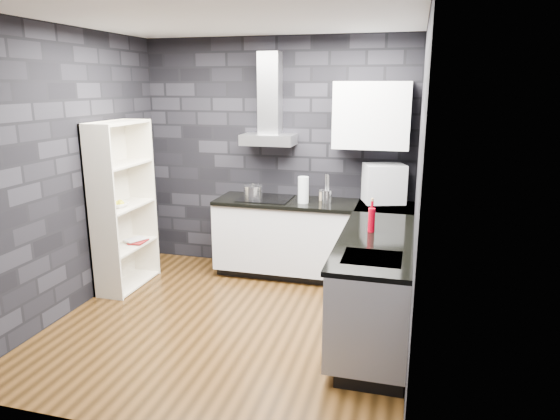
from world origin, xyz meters
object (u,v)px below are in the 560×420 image
at_px(utensil_crock, 327,197).
at_px(fruit_bowl, 118,205).
at_px(glass_vase, 303,190).
at_px(storage_jar, 323,196).
at_px(appliance_garage, 384,183).
at_px(bookshelf, 123,206).
at_px(pot, 253,192).
at_px(red_bottle, 371,220).

bearing_deg(utensil_crock, fruit_bowl, -158.64).
relative_size(glass_vase, fruit_bowl, 1.38).
bearing_deg(storage_jar, fruit_bowl, -155.44).
height_order(utensil_crock, appliance_garage, appliance_garage).
height_order(appliance_garage, bookshelf, bookshelf).
bearing_deg(fruit_bowl, utensil_crock, 21.36).
xyz_separation_m(pot, storage_jar, (0.78, 0.13, -0.02)).
xyz_separation_m(storage_jar, red_bottle, (0.63, -1.11, 0.06)).
bearing_deg(bookshelf, fruit_bowl, -89.57).
xyz_separation_m(storage_jar, fruit_bowl, (-2.02, -0.92, -0.01)).
bearing_deg(red_bottle, utensil_crock, 119.92).
distance_m(red_bottle, fruit_bowl, 2.66).
xyz_separation_m(glass_vase, bookshelf, (-1.83, -0.67, -0.15)).
xyz_separation_m(utensil_crock, bookshelf, (-2.08, -0.73, -0.07)).
relative_size(storage_jar, bookshelf, 0.06).
height_order(pot, red_bottle, red_bottle).
xyz_separation_m(pot, red_bottle, (1.42, -0.98, 0.03)).
distance_m(utensil_crock, fruit_bowl, 2.23).
relative_size(red_bottle, fruit_bowl, 1.01).
bearing_deg(bookshelf, utensil_crock, 19.80).
xyz_separation_m(glass_vase, appliance_garage, (0.85, 0.19, 0.08)).
xyz_separation_m(storage_jar, appliance_garage, (0.67, 0.02, 0.17)).
xyz_separation_m(pot, utensil_crock, (0.84, 0.02, -0.00)).
height_order(storage_jar, appliance_garage, appliance_garage).
bearing_deg(storage_jar, utensil_crock, -60.69).
bearing_deg(red_bottle, bookshelf, 174.25).
bearing_deg(glass_vase, pot, 175.60).
bearing_deg(appliance_garage, glass_vase, 174.31).
relative_size(red_bottle, bookshelf, 0.12).
distance_m(pot, glass_vase, 0.60).
height_order(red_bottle, bookshelf, bookshelf).
height_order(red_bottle, fruit_bowl, red_bottle).
height_order(storage_jar, bookshelf, bookshelf).
distance_m(storage_jar, bookshelf, 2.18).
distance_m(storage_jar, red_bottle, 1.28).
distance_m(storage_jar, utensil_crock, 0.13).
bearing_deg(appliance_garage, storage_jar, 163.16).
xyz_separation_m(pot, appliance_garage, (1.45, 0.14, 0.15)).
bearing_deg(pot, storage_jar, 9.30).
height_order(utensil_crock, bookshelf, bookshelf).
bearing_deg(appliance_garage, utensil_crock, 173.46).
height_order(pot, glass_vase, glass_vase).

